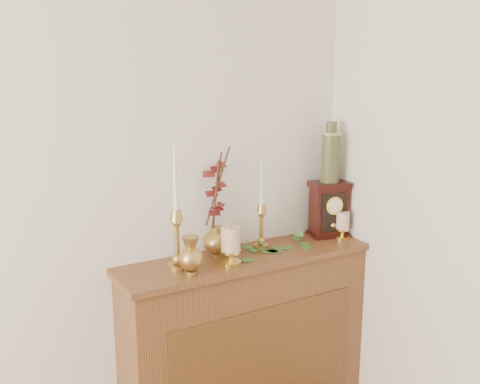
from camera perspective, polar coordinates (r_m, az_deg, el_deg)
console_shelf at (r=2.82m, az=0.70°, el=-15.85°), size 1.24×0.34×0.93m
candlestick_left at (r=2.40m, az=-6.46°, el=-3.81°), size 0.09×0.09×0.54m
candlestick_center at (r=2.66m, az=2.20°, el=-2.74°), size 0.07×0.07×0.44m
bud_vase at (r=2.36m, az=-5.02°, el=-6.50°), size 0.10×0.10×0.17m
ginger_jar at (r=2.58m, az=-2.50°, el=-1.37°), size 0.20×0.22×0.51m
pillar_candle_left at (r=2.46m, az=-0.96°, el=-5.29°), size 0.10×0.10×0.18m
pillar_candle_right at (r=2.87m, az=10.37°, el=-3.17°), size 0.08×0.08×0.15m
ivy_garland at (r=2.69m, az=3.42°, el=-5.53°), size 0.37×0.19×0.08m
mantel_clock at (r=2.88m, az=9.00°, el=-1.77°), size 0.21×0.17×0.28m
ceramic_vase at (r=2.83m, az=9.18°, el=3.72°), size 0.09×0.09×0.30m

